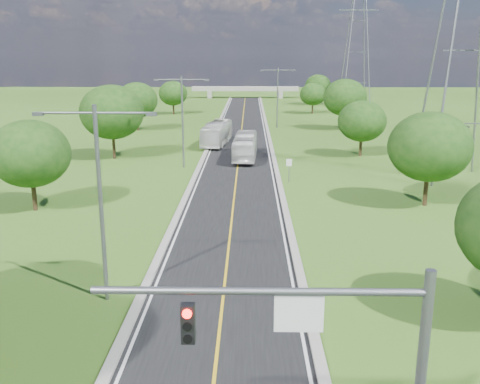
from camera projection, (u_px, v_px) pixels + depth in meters
name	position (u px, v px, depth m)	size (l,w,h in m)	color
ground	(240.00, 145.00, 73.99)	(260.00, 260.00, 0.00)	#355818
road	(241.00, 138.00, 79.79)	(8.00, 150.00, 0.06)	black
curb_left	(212.00, 138.00, 79.84)	(0.50, 150.00, 0.22)	gray
curb_right	(269.00, 138.00, 79.69)	(0.50, 150.00, 0.22)	gray
signal_mast	(340.00, 353.00, 13.67)	(8.54, 0.33, 7.20)	slate
speed_limit_sign	(289.00, 167.00, 52.20)	(0.55, 0.09, 2.40)	slate
overpass	(245.00, 89.00, 150.79)	(30.00, 3.00, 3.20)	gray
streetlight_near_left	(100.00, 188.00, 26.16)	(5.90, 0.25, 10.00)	slate
streetlight_mid_left	(182.00, 114.00, 58.09)	(5.90, 0.25, 10.00)	slate
streetlight_far_right	(278.00, 92.00, 89.80)	(5.90, 0.25, 10.00)	slate
power_tower_near	(467.00, 35.00, 50.72)	(9.00, 6.40, 28.00)	slate
power_tower_far	(357.00, 46.00, 123.22)	(9.00, 6.40, 28.00)	slate
tree_lb	(30.00, 154.00, 42.14)	(6.30, 6.30, 7.33)	black
tree_lc	(112.00, 112.00, 63.18)	(7.56, 7.56, 8.79)	black
tree_ld	(137.00, 100.00, 86.59)	(6.72, 6.72, 7.82)	black
tree_le	(173.00, 93.00, 109.92)	(5.88, 5.88, 6.84)	black
tree_rb	(430.00, 147.00, 43.43)	(6.72, 6.72, 7.82)	black
tree_rc	(362.00, 121.00, 64.89)	(5.88, 5.88, 6.84)	black
tree_rd	(345.00, 98.00, 87.85)	(7.14, 7.14, 8.30)	black
tree_re	(313.00, 94.00, 111.42)	(5.46, 5.46, 6.35)	black
tree_rf	(318.00, 86.00, 130.56)	(6.30, 6.30, 7.33)	black
bus_outbound	(245.00, 146.00, 63.82)	(2.49, 10.64, 2.96)	silver
bus_inbound	(217.00, 133.00, 73.79)	(2.60, 11.13, 3.10)	silver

